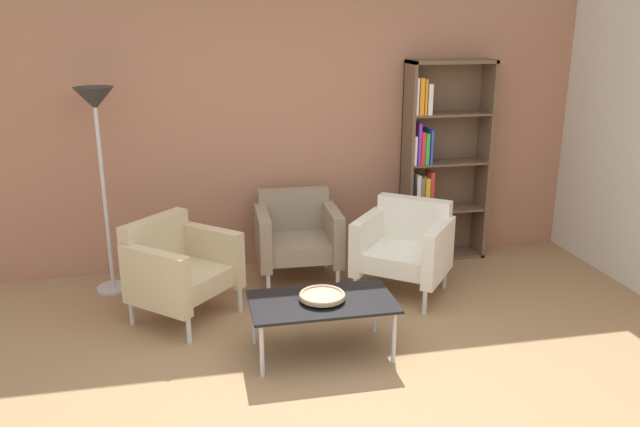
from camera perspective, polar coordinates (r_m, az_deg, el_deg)
name	(u,v)px	position (r m, az deg, el deg)	size (l,w,h in m)	color
ground_plane	(351,398)	(4.12, 2.81, -16.17)	(8.32, 8.32, 0.00)	#9E7751
brick_back_panel	(287,111)	(5.92, -3.00, 9.18)	(6.40, 0.12, 2.90)	#A87056
bookshelf_tall	(436,167)	(6.18, 10.33, 4.12)	(0.80, 0.30, 1.90)	brown
coffee_table_low	(322,305)	(4.43, 0.20, -8.15)	(1.00, 0.56, 0.40)	black
decorative_bowl	(322,296)	(4.41, 0.20, -7.37)	(0.32, 0.32, 0.05)	tan
armchair_near_window	(297,235)	(5.67, -2.06, -1.92)	(0.74, 0.68, 0.78)	gray
armchair_by_bookshelf	(405,246)	(5.45, 7.61, -2.88)	(0.95, 0.94, 0.78)	white
armchair_corner_red	(178,267)	(5.06, -12.59, -4.72)	(0.95, 0.95, 0.78)	#C6B289
floor_lamp_torchiere	(97,123)	(5.48, -19.36, 7.61)	(0.32, 0.32, 1.74)	silver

